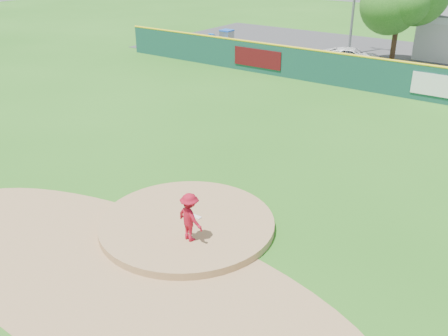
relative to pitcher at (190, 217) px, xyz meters
The scene contains 10 objects.
ground 1.49m from the pitcher, 135.22° to the left, with size 120.00×120.00×0.00m, color #286B19.
pitchers_mound 1.49m from the pitcher, 135.22° to the left, with size 5.50×5.50×0.50m, color #9E774C.
pitching_rubber 1.52m from the pitcher, 126.02° to the left, with size 0.60×0.15×0.04m, color white.
infield_dirt_arc 2.56m from the pitcher, 109.40° to the right, with size 15.40×15.40×0.01m, color #9E774C.
parking_lot 27.81m from the pitcher, 91.61° to the left, with size 44.00×16.00×0.02m, color #38383A.
pitcher is the anchor object (origin of this frame).
van 24.72m from the pitcher, 101.95° to the left, with size 2.06×4.47×1.24m, color white.
fence_banners 19.02m from the pitcher, 100.64° to the left, with size 15.56×0.04×1.20m.
playground_slide 29.16m from the pitcher, 123.42° to the left, with size 0.93×2.61×1.44m.
outfield_fence 18.79m from the pitcher, 92.39° to the left, with size 40.00×0.14×2.07m.
Camera 1 is at (8.83, -10.29, 8.33)m, focal length 40.00 mm.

